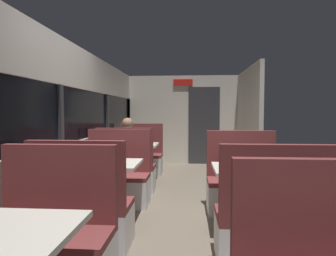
# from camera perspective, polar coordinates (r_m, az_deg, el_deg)

# --- Properties ---
(ground_plane) EXTENTS (3.30, 9.20, 0.02)m
(ground_plane) POSITION_cam_1_polar(r_m,az_deg,el_deg) (3.81, 1.39, -17.98)
(ground_plane) COLOR #665B4C
(carriage_window_panel_left) EXTENTS (0.09, 8.48, 2.30)m
(carriage_window_panel_left) POSITION_cam_1_polar(r_m,az_deg,el_deg) (3.91, -20.33, -0.81)
(carriage_window_panel_left) COLOR beige
(carriage_window_panel_left) RESTS_ON ground_plane
(carriage_end_bulkhead) EXTENTS (2.90, 0.11, 2.30)m
(carriage_end_bulkhead) POSITION_cam_1_polar(r_m,az_deg,el_deg) (7.75, 3.34, 1.52)
(carriage_end_bulkhead) COLOR beige
(carriage_end_bulkhead) RESTS_ON ground_plane
(carriage_aisle_panel_right) EXTENTS (0.08, 2.40, 2.30)m
(carriage_aisle_panel_right) POSITION_cam_1_polar(r_m,az_deg,el_deg) (6.68, 15.21, 1.24)
(carriage_aisle_panel_right) COLOR beige
(carriage_aisle_panel_right) RESTS_ON ground_plane
(bench_near_window_facing_entry) EXTENTS (0.95, 0.50, 1.10)m
(bench_near_window_facing_entry) POSITION_cam_1_polar(r_m,az_deg,el_deg) (2.62, -21.59, -20.39)
(bench_near_window_facing_entry) COLOR silver
(bench_near_window_facing_entry) RESTS_ON ground_plane
(dining_table_mid_window) EXTENTS (0.90, 0.70, 0.74)m
(dining_table_mid_window) POSITION_cam_1_polar(r_m,az_deg,el_deg) (3.76, -12.48, -8.04)
(dining_table_mid_window) COLOR #9E9EA3
(dining_table_mid_window) RESTS_ON ground_plane
(bench_mid_window_facing_end) EXTENTS (0.95, 0.50, 1.10)m
(bench_mid_window_facing_end) POSITION_cam_1_polar(r_m,az_deg,el_deg) (3.20, -16.14, -15.88)
(bench_mid_window_facing_end) COLOR silver
(bench_mid_window_facing_end) RESTS_ON ground_plane
(bench_mid_window_facing_entry) EXTENTS (0.95, 0.50, 1.10)m
(bench_mid_window_facing_entry) POSITION_cam_1_polar(r_m,az_deg,el_deg) (4.49, -9.84, -10.23)
(bench_mid_window_facing_entry) COLOR silver
(bench_mid_window_facing_entry) RESTS_ON ground_plane
(dining_table_far_window) EXTENTS (0.90, 0.70, 0.74)m
(dining_table_far_window) POSITION_cam_1_polar(r_m,az_deg,el_deg) (5.76, -6.55, -4.08)
(dining_table_far_window) COLOR #9E9EA3
(dining_table_far_window) RESTS_ON ground_plane
(bench_far_window_facing_end) EXTENTS (0.95, 0.50, 1.10)m
(bench_far_window_facing_end) POSITION_cam_1_polar(r_m,az_deg,el_deg) (5.13, -7.99, -8.51)
(bench_far_window_facing_end) COLOR silver
(bench_far_window_facing_end) RESTS_ON ground_plane
(bench_far_window_facing_entry) EXTENTS (0.95, 0.50, 1.10)m
(bench_far_window_facing_entry) POSITION_cam_1_polar(r_m,az_deg,el_deg) (6.48, -5.38, -6.02)
(bench_far_window_facing_entry) COLOR silver
(bench_far_window_facing_entry) RESTS_ON ground_plane
(dining_table_rear_aisle) EXTENTS (0.90, 0.70, 0.74)m
(dining_table_rear_aisle) POSITION_cam_1_polar(r_m,az_deg,el_deg) (3.49, 16.25, -8.98)
(dining_table_rear_aisle) COLOR #9E9EA3
(dining_table_rear_aisle) RESTS_ON ground_plane
(bench_rear_aisle_facing_end) EXTENTS (0.95, 0.50, 1.10)m
(bench_rear_aisle_facing_end) POSITION_cam_1_polar(r_m,az_deg,el_deg) (2.93, 19.16, -17.82)
(bench_rear_aisle_facing_end) COLOR silver
(bench_rear_aisle_facing_end) RESTS_ON ground_plane
(bench_rear_aisle_facing_entry) EXTENTS (0.95, 0.50, 1.10)m
(bench_rear_aisle_facing_entry) POSITION_cam_1_polar(r_m,az_deg,el_deg) (4.23, 14.17, -11.13)
(bench_rear_aisle_facing_entry) COLOR silver
(bench_rear_aisle_facing_entry) RESTS_ON ground_plane
(seated_passenger) EXTENTS (0.47, 0.55, 1.26)m
(seated_passenger) POSITION_cam_1_polar(r_m,az_deg,el_deg) (5.16, -7.84, -6.08)
(seated_passenger) COLOR #26262D
(seated_passenger) RESTS_ON ground_plane
(coffee_cup_primary) EXTENTS (0.07, 0.07, 0.09)m
(coffee_cup_primary) POSITION_cam_1_polar(r_m,az_deg,el_deg) (5.75, -7.22, -2.63)
(coffee_cup_primary) COLOR #B23333
(coffee_cup_primary) RESTS_ON dining_table_far_window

